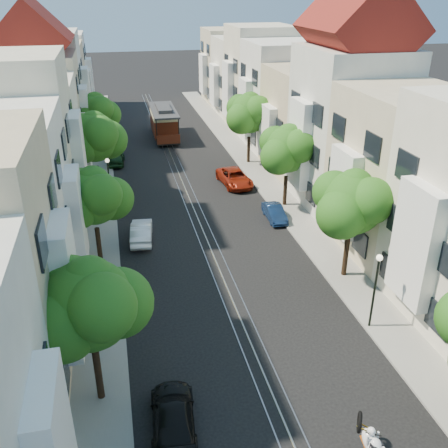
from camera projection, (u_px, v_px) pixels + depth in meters
ground at (181, 179)px, 45.63m from camera, size 200.00×200.00×0.00m
sidewalk_east at (257, 172)px, 47.04m from camera, size 2.50×80.00×0.12m
sidewalk_west at (100, 184)px, 44.16m from camera, size 2.50×80.00×0.12m
rail_left at (175, 179)px, 45.51m from camera, size 0.06×80.00×0.02m
rail_slot at (181, 178)px, 45.62m from camera, size 0.06×80.00×0.02m
rail_right at (187, 178)px, 45.73m from camera, size 0.06×80.00×0.02m
lane_line at (181, 179)px, 45.62m from camera, size 0.08×80.00×0.01m
townhouses_east at (307, 116)px, 45.67m from camera, size 7.75×72.00×12.00m
townhouses_west at (36, 132)px, 41.00m from camera, size 7.75×72.00×11.76m
tree_e_b at (353, 204)px, 28.29m from camera, size 4.93×4.08×6.68m
tree_e_c at (288, 150)px, 38.02m from camera, size 4.84×3.99×6.52m
tree_e_d at (250, 114)px, 47.58m from camera, size 5.01×4.16×6.85m
tree_w_a at (90, 307)px, 19.27m from camera, size 4.93×4.08×6.68m
tree_w_b at (94, 198)px, 29.97m from camera, size 4.72×3.87×6.27m
tree_w_c at (95, 138)px, 39.36m from camera, size 5.13×4.28×7.09m
tree_w_d at (96, 113)px, 49.24m from camera, size 4.84×3.99×6.52m
lamp_east at (376, 280)px, 24.53m from camera, size 0.32×0.32×4.16m
lamp_west at (109, 177)px, 37.87m from camera, size 0.32×0.32×4.16m
sportbike_rider at (371, 444)px, 18.05m from camera, size 0.71×2.10×1.76m
cable_car at (164, 121)px, 57.10m from camera, size 2.79×8.72×3.34m
parked_car_e_mid at (275, 213)px, 37.41m from camera, size 1.22×3.37×1.10m
parked_car_e_far at (235, 178)px, 43.89m from camera, size 2.70×5.04×1.34m
parked_car_w_near at (173, 416)px, 19.64m from camera, size 2.10×4.42×1.24m
parked_car_w_mid at (141, 232)px, 34.33m from camera, size 1.79×4.10×1.31m
parked_car_w_far at (116, 158)px, 48.98m from camera, size 1.77×3.82×1.27m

